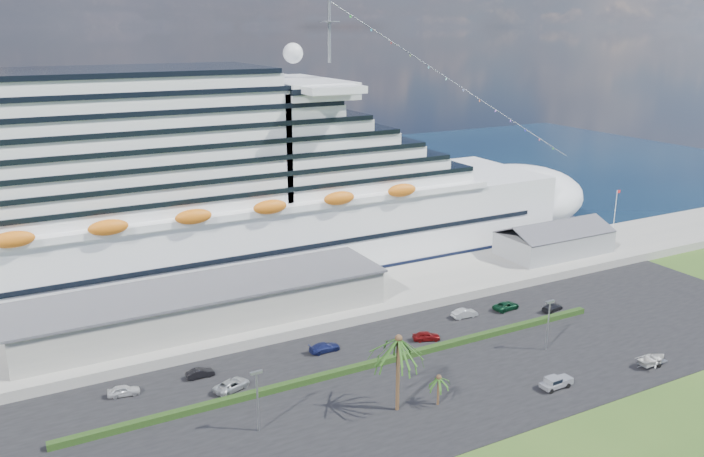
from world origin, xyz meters
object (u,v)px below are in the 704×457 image
parked_car_3 (325,347)px  pickup_truck (556,382)px  boat_trailer (653,359)px  cruise_ship (184,201)px

parked_car_3 → pickup_truck: (23.75, -25.51, 0.23)m
pickup_truck → boat_trailer: (17.58, -1.89, 0.17)m
cruise_ship → parked_car_3: 44.43m
parked_car_3 → boat_trailer: bearing=-124.9°
cruise_ship → parked_car_3: bearing=-75.5°
pickup_truck → boat_trailer: 17.68m
cruise_ship → parked_car_3: size_ratio=38.20×
parked_car_3 → boat_trailer: (41.33, -27.40, 0.41)m
parked_car_3 → cruise_ship: bearing=13.2°
cruise_ship → pickup_truck: (34.18, -65.69, -15.62)m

